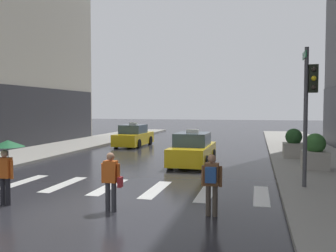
{
  "coord_description": "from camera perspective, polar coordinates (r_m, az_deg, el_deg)",
  "views": [
    {
      "loc": [
        5.23,
        -9.03,
        2.87
      ],
      "look_at": [
        0.99,
        8.0,
        1.99
      ],
      "focal_mm": 38.31,
      "sensor_mm": 36.0,
      "label": 1
    }
  ],
  "objects": [
    {
      "name": "pedestrian_with_handbag",
      "position": [
        10.12,
        -9.03,
        -8.22
      ],
      "size": [
        0.6,
        0.24,
        1.65
      ],
      "color": "#333338",
      "rests_on": "ground"
    },
    {
      "name": "planter_near_corner",
      "position": [
        17.32,
        22.36,
        -3.99
      ],
      "size": [
        1.1,
        1.1,
        1.6
      ],
      "color": "#A8A399",
      "rests_on": "curb_right"
    },
    {
      "name": "crosswalk_markings",
      "position": [
        13.43,
        -9.44,
        -9.51
      ],
      "size": [
        11.3,
        2.8,
        0.01
      ],
      "color": "silver",
      "rests_on": "ground"
    },
    {
      "name": "taxi_second",
      "position": [
        27.2,
        -5.49,
        -1.68
      ],
      "size": [
        1.97,
        4.56,
        1.8
      ],
      "color": "yellow",
      "rests_on": "ground"
    },
    {
      "name": "ground_plane",
      "position": [
        10.83,
        -15.91,
        -12.64
      ],
      "size": [
        160.0,
        160.0,
        0.0
      ],
      "primitive_type": "plane",
      "color": "#26262B"
    },
    {
      "name": "planter_mid_block",
      "position": [
        20.94,
        19.36,
        -2.78
      ],
      "size": [
        1.1,
        1.1,
        1.6
      ],
      "color": "#A8A399",
      "rests_on": "curb_right"
    },
    {
      "name": "traffic_light_pole",
      "position": [
        13.18,
        21.53,
        4.34
      ],
      "size": [
        0.44,
        0.84,
        4.8
      ],
      "color": "#47474C",
      "rests_on": "curb_right"
    },
    {
      "name": "pedestrian_with_umbrella",
      "position": [
        11.54,
        -24.26,
        -4.14
      ],
      "size": [
        0.96,
        0.96,
        1.94
      ],
      "color": "black",
      "rests_on": "ground"
    },
    {
      "name": "taxi_lead",
      "position": [
        18.32,
        3.95,
        -3.88
      ],
      "size": [
        1.97,
        4.56,
        1.8
      ],
      "color": "yellow",
      "rests_on": "ground"
    },
    {
      "name": "pedestrian_with_backpack",
      "position": [
        9.64,
        6.95,
        -8.54
      ],
      "size": [
        0.55,
        0.43,
        1.65
      ],
      "color": "#473D33",
      "rests_on": "ground"
    }
  ]
}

